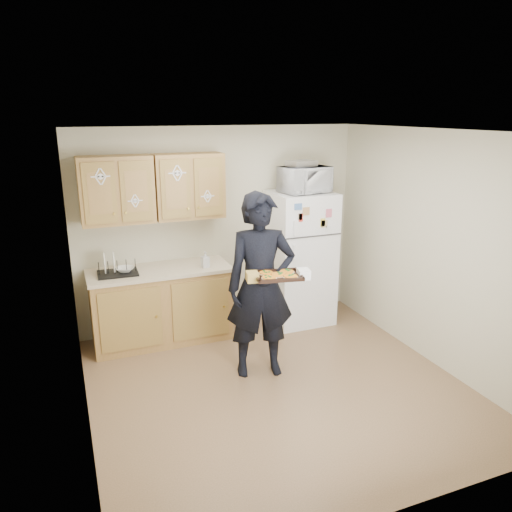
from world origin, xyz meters
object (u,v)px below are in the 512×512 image
(refrigerator, at_px, (300,258))
(person, at_px, (261,286))
(microwave, at_px, (305,180))
(baking_tray, at_px, (278,276))
(dish_rack, at_px, (117,267))

(refrigerator, height_order, person, person)
(refrigerator, xyz_separation_m, microwave, (0.01, -0.05, 1.01))
(baking_tray, height_order, dish_rack, baking_tray)
(person, relative_size, microwave, 3.32)
(person, bearing_deg, microwave, 57.59)
(person, relative_size, dish_rack, 4.35)
(person, relative_size, baking_tray, 4.35)
(refrigerator, xyz_separation_m, baking_tray, (-0.93, -1.38, 0.30))
(refrigerator, height_order, baking_tray, refrigerator)
(baking_tray, relative_size, microwave, 0.76)
(dish_rack, bearing_deg, refrigerator, -0.92)
(microwave, bearing_deg, dish_rack, 167.18)
(baking_tray, relative_size, dish_rack, 1.00)
(microwave, bearing_deg, person, -144.65)
(baking_tray, distance_m, dish_rack, 1.96)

